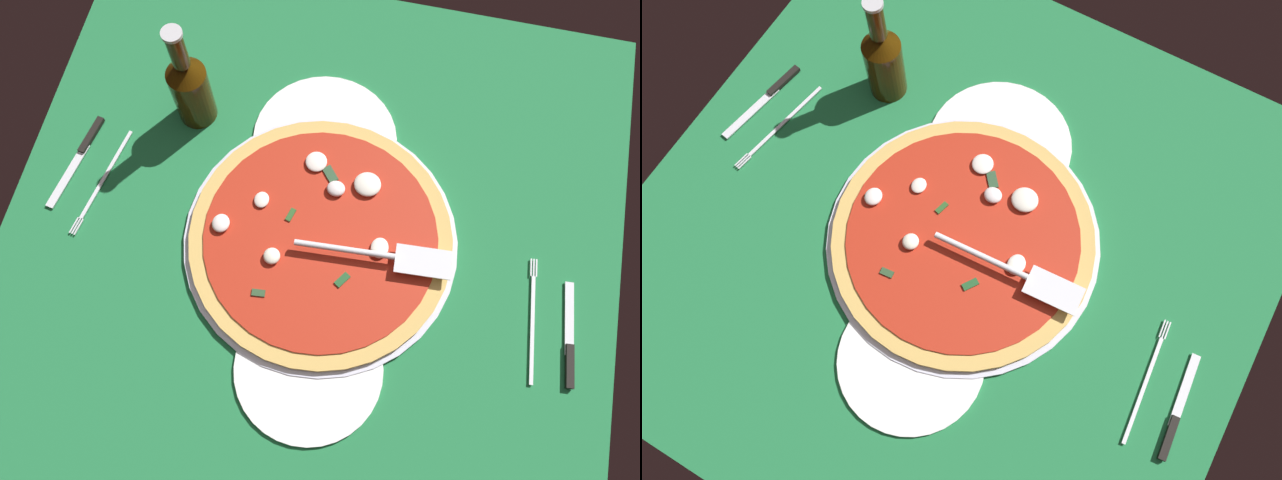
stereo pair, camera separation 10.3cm
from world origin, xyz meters
TOP-DOWN VIEW (x-y plane):
  - ground_plane at (0.00, 0.00)cm, footprint 102.34×102.34cm
  - checker_pattern at (0.00, 0.00)cm, footprint 102.34×102.34cm
  - pizza_pan at (-0.43, -1.94)cm, footprint 45.28×45.28cm
  - dinner_plate_left at (-20.99, -4.64)cm, footprint 23.20×23.20cm
  - dinner_plate_right at (18.72, 1.39)cm, footprint 25.20×25.20cm
  - pizza at (-0.21, -1.89)cm, footprint 43.33×43.33cm
  - pizza_server at (-1.56, -11.83)cm, footprint 5.35×25.29cm
  - place_setting_near at (-7.17, -40.89)cm, footprint 20.67×14.28cm
  - place_setting_far at (4.66, 39.78)cm, footprint 23.06×16.52cm
  - beer_bottle at (19.19, 24.64)cm, footprint 6.72×6.72cm

SIDE VIEW (x-z plane):
  - ground_plane at x=0.00cm, z-range -0.80..0.00cm
  - checker_pattern at x=0.00cm, z-range 0.00..0.10cm
  - place_setting_far at x=4.66cm, z-range -0.25..1.15cm
  - place_setting_near at x=-7.17cm, z-range -0.25..1.15cm
  - dinner_plate_left at x=-20.99cm, z-range 0.10..1.10cm
  - dinner_plate_right at x=18.72cm, z-range 0.10..1.10cm
  - pizza_pan at x=-0.43cm, z-range 0.10..1.30cm
  - pizza at x=-0.21cm, z-range 0.63..3.40cm
  - pizza_server at x=-1.56cm, z-range 3.92..4.92cm
  - beer_bottle at x=19.19cm, z-range -2.73..20.06cm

